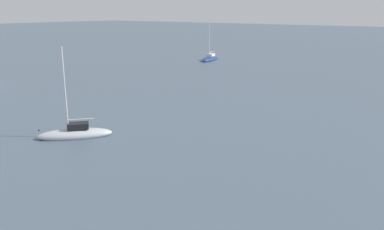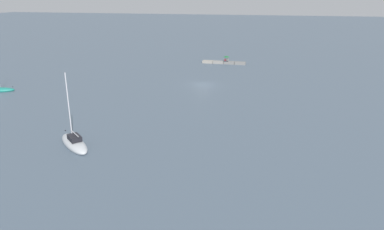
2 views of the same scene
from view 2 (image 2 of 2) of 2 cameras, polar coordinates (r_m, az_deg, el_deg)
name	(u,v)px [view 2 (image 2 of 2)]	position (r m, az deg, el deg)	size (l,w,h in m)	color
ground_plane	(203,85)	(63.54, 1.72, 4.83)	(500.00, 500.00, 0.00)	#475666
seawall_pier	(224,62)	(84.29, 5.12, 8.36)	(10.06, 1.53, 0.57)	slate
person_seated_grey_left	(227,60)	(84.08, 5.69, 8.69)	(0.49, 0.66, 0.73)	#1E2333
person_seated_maroon_right	(225,60)	(84.04, 5.29, 8.70)	(0.49, 0.66, 0.73)	#1E2333
umbrella_open_green	(226,56)	(84.01, 5.53, 9.29)	(1.50, 1.50, 1.32)	black
sailboat_grey_near	(74,143)	(39.54, -18.28, -4.28)	(5.94, 5.40, 8.05)	#ADB2B7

